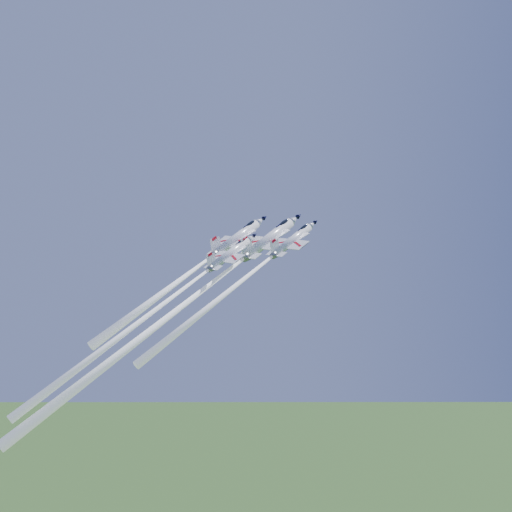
{
  "coord_description": "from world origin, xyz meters",
  "views": [
    {
      "loc": [
        -0.2,
        -116.84,
        81.77
      ],
      "look_at": [
        0.0,
        0.0,
        88.5
      ],
      "focal_mm": 40.0,
      "sensor_mm": 36.0,
      "label": 1
    }
  ],
  "objects_px": {
    "jet_lead": "(184,305)",
    "jet_slot": "(156,309)",
    "jet_left": "(192,271)",
    "jet_right": "(242,281)"
  },
  "relations": [
    {
      "from": "jet_slot",
      "to": "jet_right",
      "type": "bearing_deg",
      "value": 46.23
    },
    {
      "from": "jet_lead",
      "to": "jet_slot",
      "type": "xyz_separation_m",
      "value": [
        -4.62,
        -3.41,
        -0.68
      ]
    },
    {
      "from": "jet_right",
      "to": "jet_left",
      "type": "bearing_deg",
      "value": -178.49
    },
    {
      "from": "jet_slot",
      "to": "jet_left",
      "type": "bearing_deg",
      "value": 112.07
    },
    {
      "from": "jet_left",
      "to": "jet_lead",
      "type": "bearing_deg",
      "value": -47.42
    },
    {
      "from": "jet_right",
      "to": "jet_slot",
      "type": "distance_m",
      "value": 16.7
    },
    {
      "from": "jet_lead",
      "to": "jet_slot",
      "type": "distance_m",
      "value": 5.78
    },
    {
      "from": "jet_lead",
      "to": "jet_right",
      "type": "distance_m",
      "value": 12.85
    },
    {
      "from": "jet_left",
      "to": "jet_right",
      "type": "height_order",
      "value": "jet_left"
    },
    {
      "from": "jet_right",
      "to": "jet_slot",
      "type": "xyz_separation_m",
      "value": [
        -15.83,
        0.9,
        -5.25
      ]
    }
  ]
}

